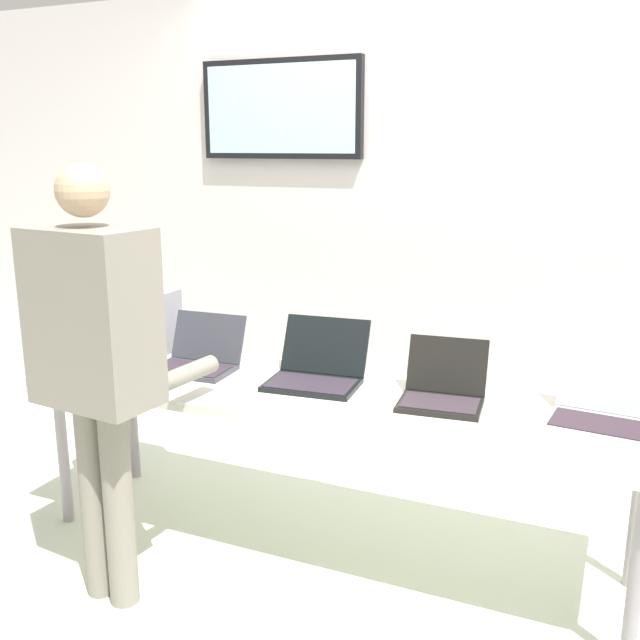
{
  "coord_description": "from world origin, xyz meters",
  "views": [
    {
      "loc": [
        1.09,
        -2.55,
        1.7
      ],
      "look_at": [
        -0.11,
        0.18,
        0.97
      ],
      "focal_mm": 40.17,
      "sensor_mm": 36.0,
      "label": 1
    }
  ],
  "objects_px": {
    "workbench": "(327,403)",
    "laptop_station_3": "(607,409)",
    "laptop_station_0": "(198,357)",
    "laptop_station_2": "(443,389)",
    "person": "(97,349)",
    "laptop_station_1": "(317,369)",
    "equipment_box": "(129,324)"
  },
  "relations": [
    {
      "from": "workbench",
      "to": "laptop_station_3",
      "type": "relative_size",
      "value": 6.43
    },
    {
      "from": "workbench",
      "to": "laptop_station_0",
      "type": "distance_m",
      "value": 0.66
    },
    {
      "from": "laptop_station_2",
      "to": "laptop_station_3",
      "type": "height_order",
      "value": "laptop_station_3"
    },
    {
      "from": "laptop_station_0",
      "to": "laptop_station_3",
      "type": "distance_m",
      "value": 1.71
    },
    {
      "from": "laptop_station_0",
      "to": "person",
      "type": "relative_size",
      "value": 0.22
    },
    {
      "from": "laptop_station_1",
      "to": "laptop_station_2",
      "type": "distance_m",
      "value": 0.55
    },
    {
      "from": "equipment_box",
      "to": "person",
      "type": "height_order",
      "value": "person"
    },
    {
      "from": "laptop_station_1",
      "to": "laptop_station_0",
      "type": "bearing_deg",
      "value": -176.33
    },
    {
      "from": "workbench",
      "to": "person",
      "type": "relative_size",
      "value": 1.58
    },
    {
      "from": "laptop_station_3",
      "to": "laptop_station_0",
      "type": "bearing_deg",
      "value": -178.87
    },
    {
      "from": "laptop_station_1",
      "to": "person",
      "type": "height_order",
      "value": "person"
    },
    {
      "from": "workbench",
      "to": "laptop_station_2",
      "type": "relative_size",
      "value": 7.44
    },
    {
      "from": "equipment_box",
      "to": "laptop_station_3",
      "type": "xyz_separation_m",
      "value": [
        2.14,
        -0.03,
        -0.09
      ]
    },
    {
      "from": "equipment_box",
      "to": "laptop_station_1",
      "type": "height_order",
      "value": "equipment_box"
    },
    {
      "from": "laptop_station_1",
      "to": "laptop_station_3",
      "type": "xyz_separation_m",
      "value": [
        1.15,
        -0.0,
        -0.0
      ]
    },
    {
      "from": "laptop_station_1",
      "to": "workbench",
      "type": "bearing_deg",
      "value": -47.39
    },
    {
      "from": "workbench",
      "to": "laptop_station_2",
      "type": "bearing_deg",
      "value": 8.1
    },
    {
      "from": "laptop_station_1",
      "to": "person",
      "type": "bearing_deg",
      "value": -127.4
    },
    {
      "from": "workbench",
      "to": "laptop_station_1",
      "type": "height_order",
      "value": "laptop_station_1"
    },
    {
      "from": "laptop_station_1",
      "to": "laptop_station_3",
      "type": "distance_m",
      "value": 1.15
    },
    {
      "from": "person",
      "to": "laptop_station_0",
      "type": "bearing_deg",
      "value": 91.89
    },
    {
      "from": "laptop_station_2",
      "to": "person",
      "type": "distance_m",
      "value": 1.31
    },
    {
      "from": "laptop_station_2",
      "to": "laptop_station_3",
      "type": "xyz_separation_m",
      "value": [
        0.6,
        0.02,
        0.0
      ]
    },
    {
      "from": "laptop_station_0",
      "to": "person",
      "type": "distance_m",
      "value": 0.71
    },
    {
      "from": "equipment_box",
      "to": "laptop_station_2",
      "type": "xyz_separation_m",
      "value": [
        1.54,
        -0.05,
        -0.1
      ]
    },
    {
      "from": "laptop_station_2",
      "to": "laptop_station_3",
      "type": "distance_m",
      "value": 0.6
    },
    {
      "from": "workbench",
      "to": "equipment_box",
      "type": "bearing_deg",
      "value": 173.85
    },
    {
      "from": "laptop_station_0",
      "to": "laptop_station_3",
      "type": "bearing_deg",
      "value": 1.13
    },
    {
      "from": "laptop_station_2",
      "to": "workbench",
      "type": "bearing_deg",
      "value": -171.9
    },
    {
      "from": "laptop_station_0",
      "to": "laptop_station_2",
      "type": "xyz_separation_m",
      "value": [
        1.12,
        0.01,
        0.0
      ]
    },
    {
      "from": "equipment_box",
      "to": "laptop_station_3",
      "type": "height_order",
      "value": "equipment_box"
    },
    {
      "from": "workbench",
      "to": "person",
      "type": "height_order",
      "value": "person"
    }
  ]
}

